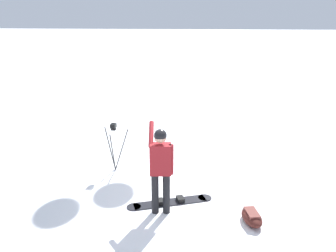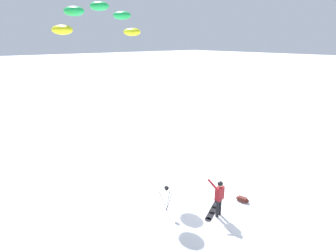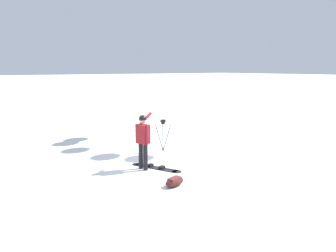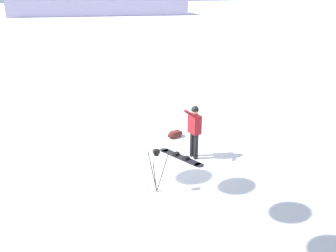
% 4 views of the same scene
% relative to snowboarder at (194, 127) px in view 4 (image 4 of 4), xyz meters
% --- Properties ---
extents(ground_plane, '(300.00, 300.00, 0.00)m').
position_rel_snowboarder_xyz_m(ground_plane, '(-0.12, -0.47, -1.06)').
color(ground_plane, white).
extents(snowboarder, '(0.56, 0.65, 1.75)m').
position_rel_snowboarder_xyz_m(snowboarder, '(0.00, 0.00, 0.00)').
color(snowboarder, black).
rests_on(snowboarder, ground_plane).
extents(snowboard, '(1.68, 0.90, 0.10)m').
position_rel_snowboarder_xyz_m(snowboard, '(-0.12, -0.38, -1.03)').
color(snowboard, black).
rests_on(snowboard, ground_plane).
extents(gear_bag_large, '(0.50, 0.72, 0.23)m').
position_rel_snowboarder_xyz_m(gear_bag_large, '(-1.74, 0.07, -0.93)').
color(gear_bag_large, '#4C1E19').
rests_on(gear_bag_large, ground_plane).
extents(camera_tripod, '(0.65, 0.57, 1.22)m').
position_rel_snowboarder_xyz_m(camera_tripod, '(1.51, -1.78, -0.17)').
color(camera_tripod, '#262628').
rests_on(camera_tripod, ground_plane).
extents(distant_ridge, '(14.93, 36.42, 3.45)m').
position_rel_snowboarder_xyz_m(distant_ridge, '(-68.41, 10.27, 0.67)').
color(distant_ridge, '#B2A7CF').
rests_on(distant_ridge, ground_plane).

